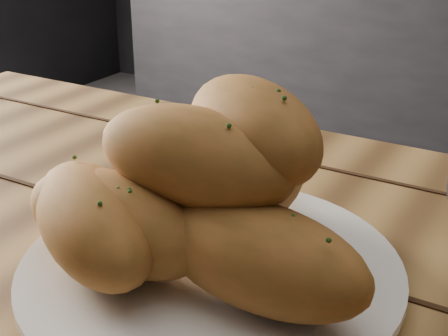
# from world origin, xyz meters

# --- Properties ---
(counter) EXTENTS (2.80, 0.60, 0.90)m
(counter) POSITION_xyz_m (0.00, 1.70, 0.45)
(counter) COLOR black
(counter) RESTS_ON ground
(plate) EXTENTS (0.30, 0.30, 0.02)m
(plate) POSITION_xyz_m (0.31, -0.65, 0.76)
(plate) COLOR white
(plate) RESTS_ON table
(bread_rolls) EXTENTS (0.31, 0.27, 0.14)m
(bread_rolls) POSITION_xyz_m (0.30, -0.65, 0.82)
(bread_rolls) COLOR #B66B32
(bread_rolls) RESTS_ON plate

